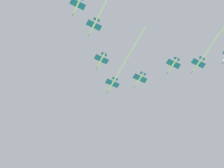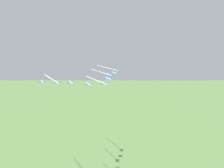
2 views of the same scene
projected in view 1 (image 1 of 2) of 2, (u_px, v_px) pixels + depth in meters
jet_lead at (121, 69)px, 217.52m from camera, size 39.49×34.63×2.65m
jet_port_inner at (101, 60)px, 215.91m from camera, size 11.11×10.21×2.65m
jet_starboard_inner at (139, 79)px, 219.99m from camera, size 11.11×10.21×2.65m
jet_port_outer at (105, 4)px, 197.19m from camera, size 43.82×38.40×2.65m
jet_starboard_outer at (173, 65)px, 214.94m from camera, size 11.11×10.21×2.65m
jet_center_rear at (77, 6)px, 197.62m from camera, size 11.11×10.21×2.65m
jet_port_trail at (214, 41)px, 206.73m from camera, size 47.93×41.99×2.65m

